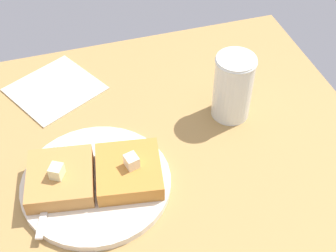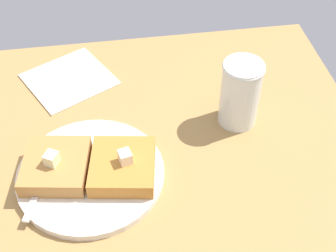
# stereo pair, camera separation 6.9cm
# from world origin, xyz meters

# --- Properties ---
(plate) EXTENTS (0.21, 0.21, 0.01)m
(plate) POSITION_xyz_m (0.02, 0.12, 0.03)
(plate) COLOR silver
(plate) RESTS_ON table_surface
(toast_slice_left) EXTENTS (0.10, 0.11, 0.03)m
(toast_slice_left) POSITION_xyz_m (-0.03, 0.12, 0.05)
(toast_slice_left) COLOR #B27B3F
(toast_slice_left) RESTS_ON plate
(toast_slice_middle) EXTENTS (0.10, 0.11, 0.03)m
(toast_slice_middle) POSITION_xyz_m (0.06, 0.11, 0.05)
(toast_slice_middle) COLOR #BB7931
(toast_slice_middle) RESTS_ON plate
(butter_pat_primary) EXTENTS (0.02, 0.02, 0.02)m
(butter_pat_primary) POSITION_xyz_m (-0.03, 0.12, 0.07)
(butter_pat_primary) COLOR beige
(butter_pat_primary) RESTS_ON toast_slice_left
(butter_pat_secondary) EXTENTS (0.02, 0.02, 0.02)m
(butter_pat_secondary) POSITION_xyz_m (0.07, 0.11, 0.07)
(butter_pat_secondary) COLOR #F9E9C4
(butter_pat_secondary) RESTS_ON toast_slice_middle
(fork) EXTENTS (0.06, 0.16, 0.00)m
(fork) POSITION_xyz_m (-0.05, 0.13, 0.04)
(fork) COLOR silver
(fork) RESTS_ON plate
(syrup_jar) EXTENTS (0.06, 0.06, 0.11)m
(syrup_jar) POSITION_xyz_m (0.25, 0.20, 0.07)
(syrup_jar) COLOR #4B1A0F
(syrup_jar) RESTS_ON table_surface
(napkin) EXTENTS (0.18, 0.18, 0.00)m
(napkin) POSITION_xyz_m (-0.01, 0.34, 0.03)
(napkin) COLOR beige
(napkin) RESTS_ON table_surface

